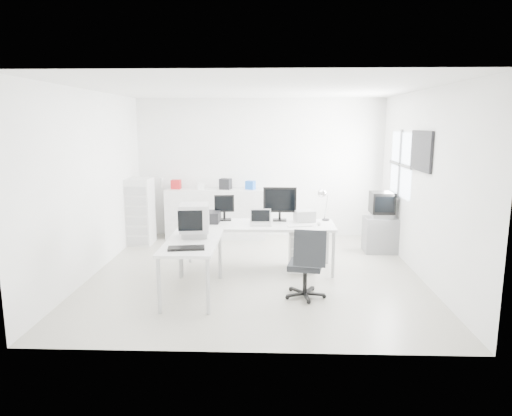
{
  "coord_description": "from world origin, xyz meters",
  "views": [
    {
      "loc": [
        0.24,
        -6.81,
        2.31
      ],
      "look_at": [
        0.0,
        0.2,
        1.0
      ],
      "focal_mm": 32.0,
      "sensor_mm": 36.0,
      "label": 1
    }
  ],
  "objects_px": {
    "laser_printer": "(305,216)",
    "tv_cabinet": "(380,235)",
    "inkjet_printer": "(205,217)",
    "lcd_monitor_large": "(280,204)",
    "crt_monitor": "(194,220)",
    "office_chair": "(305,262)",
    "filing_cabinet": "(140,211)",
    "drawer_pedestal": "(302,251)",
    "sideboard": "(216,213)",
    "lcd_monitor_small": "(224,208)",
    "laptop": "(261,218)",
    "crt_tv": "(382,205)",
    "main_desk": "(258,247)",
    "side_desk": "(193,268)"
  },
  "relations": [
    {
      "from": "filing_cabinet",
      "to": "sideboard",
      "type": "bearing_deg",
      "value": 20.37
    },
    {
      "from": "crt_monitor",
      "to": "tv_cabinet",
      "type": "height_order",
      "value": "crt_monitor"
    },
    {
      "from": "lcd_monitor_large",
      "to": "crt_tv",
      "type": "relative_size",
      "value": 1.11
    },
    {
      "from": "laser_printer",
      "to": "crt_monitor",
      "type": "distance_m",
      "value": 1.93
    },
    {
      "from": "office_chair",
      "to": "filing_cabinet",
      "type": "bearing_deg",
      "value": 148.88
    },
    {
      "from": "laser_printer",
      "to": "crt_tv",
      "type": "distance_m",
      "value": 1.7
    },
    {
      "from": "inkjet_printer",
      "to": "lcd_monitor_large",
      "type": "height_order",
      "value": "lcd_monitor_large"
    },
    {
      "from": "main_desk",
      "to": "side_desk",
      "type": "bearing_deg",
      "value": -127.69
    },
    {
      "from": "drawer_pedestal",
      "to": "office_chair",
      "type": "relative_size",
      "value": 0.62
    },
    {
      "from": "inkjet_printer",
      "to": "laser_printer",
      "type": "relative_size",
      "value": 1.55
    },
    {
      "from": "laser_printer",
      "to": "sideboard",
      "type": "xyz_separation_m",
      "value": [
        -1.66,
        1.83,
        -0.34
      ]
    },
    {
      "from": "drawer_pedestal",
      "to": "laptop",
      "type": "height_order",
      "value": "laptop"
    },
    {
      "from": "main_desk",
      "to": "side_desk",
      "type": "distance_m",
      "value": 1.39
    },
    {
      "from": "laser_printer",
      "to": "filing_cabinet",
      "type": "distance_m",
      "value": 3.33
    },
    {
      "from": "inkjet_printer",
      "to": "drawer_pedestal",
      "type": "bearing_deg",
      "value": -0.66
    },
    {
      "from": "inkjet_printer",
      "to": "laptop",
      "type": "height_order",
      "value": "laptop"
    },
    {
      "from": "main_desk",
      "to": "lcd_monitor_large",
      "type": "bearing_deg",
      "value": 35.54
    },
    {
      "from": "crt_monitor",
      "to": "office_chair",
      "type": "distance_m",
      "value": 1.63
    },
    {
      "from": "tv_cabinet",
      "to": "crt_monitor",
      "type": "bearing_deg",
      "value": -147.17
    },
    {
      "from": "drawer_pedestal",
      "to": "inkjet_printer",
      "type": "xyz_separation_m",
      "value": [
        -1.55,
        0.05,
        0.54
      ]
    },
    {
      "from": "inkjet_printer",
      "to": "lcd_monitor_large",
      "type": "bearing_deg",
      "value": 8.31
    },
    {
      "from": "laptop",
      "to": "filing_cabinet",
      "type": "bearing_deg",
      "value": 142.52
    },
    {
      "from": "lcd_monitor_large",
      "to": "main_desk",
      "type": "bearing_deg",
      "value": -143.07
    },
    {
      "from": "side_desk",
      "to": "inkjet_printer",
      "type": "distance_m",
      "value": 1.29
    },
    {
      "from": "laptop",
      "to": "tv_cabinet",
      "type": "bearing_deg",
      "value": 26.79
    },
    {
      "from": "sideboard",
      "to": "filing_cabinet",
      "type": "relative_size",
      "value": 1.57
    },
    {
      "from": "laser_printer",
      "to": "tv_cabinet",
      "type": "xyz_separation_m",
      "value": [
        1.44,
        0.89,
        -0.52
      ]
    },
    {
      "from": "inkjet_printer",
      "to": "lcd_monitor_small",
      "type": "distance_m",
      "value": 0.35
    },
    {
      "from": "main_desk",
      "to": "sideboard",
      "type": "bearing_deg",
      "value": 113.87
    },
    {
      "from": "laser_printer",
      "to": "filing_cabinet",
      "type": "height_order",
      "value": "filing_cabinet"
    },
    {
      "from": "crt_monitor",
      "to": "laptop",
      "type": "bearing_deg",
      "value": 33.54
    },
    {
      "from": "laptop",
      "to": "filing_cabinet",
      "type": "relative_size",
      "value": 0.28
    },
    {
      "from": "main_desk",
      "to": "lcd_monitor_small",
      "type": "height_order",
      "value": "lcd_monitor_small"
    },
    {
      "from": "lcd_monitor_small",
      "to": "tv_cabinet",
      "type": "xyz_separation_m",
      "value": [
        2.74,
        0.86,
        -0.63
      ]
    },
    {
      "from": "lcd_monitor_small",
      "to": "crt_tv",
      "type": "bearing_deg",
      "value": 10.88
    },
    {
      "from": "crt_monitor",
      "to": "sideboard",
      "type": "relative_size",
      "value": 0.23
    },
    {
      "from": "office_chair",
      "to": "filing_cabinet",
      "type": "relative_size",
      "value": 0.76
    },
    {
      "from": "sideboard",
      "to": "filing_cabinet",
      "type": "distance_m",
      "value": 1.5
    },
    {
      "from": "side_desk",
      "to": "lcd_monitor_large",
      "type": "relative_size",
      "value": 2.52
    },
    {
      "from": "crt_tv",
      "to": "lcd_monitor_large",
      "type": "bearing_deg",
      "value": -154.89
    },
    {
      "from": "laptop",
      "to": "crt_monitor",
      "type": "distance_m",
      "value": 1.18
    },
    {
      "from": "main_desk",
      "to": "tv_cabinet",
      "type": "distance_m",
      "value": 2.46
    },
    {
      "from": "laser_printer",
      "to": "crt_tv",
      "type": "relative_size",
      "value": 0.62
    },
    {
      "from": "laptop",
      "to": "crt_tv",
      "type": "height_order",
      "value": "crt_tv"
    },
    {
      "from": "lcd_monitor_large",
      "to": "crt_tv",
      "type": "height_order",
      "value": "lcd_monitor_large"
    },
    {
      "from": "laptop",
      "to": "tv_cabinet",
      "type": "distance_m",
      "value": 2.52
    },
    {
      "from": "laptop",
      "to": "crt_tv",
      "type": "bearing_deg",
      "value": 26.79
    },
    {
      "from": "inkjet_printer",
      "to": "sideboard",
      "type": "relative_size",
      "value": 0.24
    },
    {
      "from": "lcd_monitor_small",
      "to": "filing_cabinet",
      "type": "xyz_separation_m",
      "value": [
        -1.76,
        1.28,
        -0.31
      ]
    },
    {
      "from": "drawer_pedestal",
      "to": "sideboard",
      "type": "height_order",
      "value": "sideboard"
    }
  ]
}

